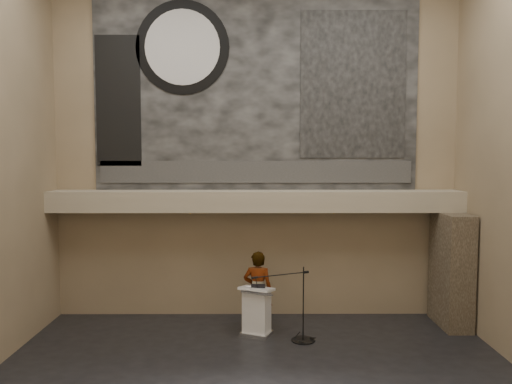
{
  "coord_description": "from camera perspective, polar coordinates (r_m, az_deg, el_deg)",
  "views": [
    {
      "loc": [
        -0.04,
        -8.51,
        4.08
      ],
      "look_at": [
        0.0,
        3.2,
        3.2
      ],
      "focal_mm": 35.0,
      "sensor_mm": 36.0,
      "label": 1
    }
  ],
  "objects": [
    {
      "name": "banner_clock_rim",
      "position": [
        12.83,
        -8.4,
        16.03
      ],
      "size": [
        2.3,
        0.02,
        2.3
      ],
      "primitive_type": "cylinder",
      "rotation": [
        1.57,
        0.0,
        0.0
      ],
      "color": "black",
      "rests_on": "banner"
    },
    {
      "name": "sprinkler_left",
      "position": [
        12.24,
        -7.52,
        -2.35
      ],
      "size": [
        0.04,
        0.04,
        0.06
      ],
      "primitive_type": "cylinder",
      "color": "#B2893D",
      "rests_on": "soffit"
    },
    {
      "name": "banner_brick_print",
      "position": [
        12.95,
        -15.47,
        9.99
      ],
      "size": [
        1.1,
        0.02,
        3.2
      ],
      "primitive_type": "cube",
      "color": "black",
      "rests_on": "banner"
    },
    {
      "name": "mic_stand",
      "position": [
        11.37,
        5.21,
        -15.42
      ],
      "size": [
        1.39,
        0.75,
        1.65
      ],
      "rotation": [
        0.0,
        0.0,
        0.4
      ],
      "color": "black",
      "rests_on": "floor"
    },
    {
      "name": "lectern",
      "position": [
        11.57,
        0.08,
        -13.45
      ],
      "size": [
        0.86,
        0.75,
        1.13
      ],
      "rotation": [
        0.0,
        0.0,
        -0.41
      ],
      "color": "silver",
      "rests_on": "floor"
    },
    {
      "name": "banner_clock_face",
      "position": [
        12.81,
        -8.42,
        16.05
      ],
      "size": [
        1.84,
        0.02,
        1.84
      ],
      "primitive_type": "cylinder",
      "rotation": [
        1.57,
        0.0,
        0.0
      ],
      "color": "silver",
      "rests_on": "banner"
    },
    {
      "name": "stone_pier",
      "position": [
        12.86,
        21.43,
        -8.26
      ],
      "size": [
        0.6,
        1.4,
        2.7
      ],
      "primitive_type": "cube",
      "color": "#3D3225",
      "rests_on": "floor"
    },
    {
      "name": "speaker_person",
      "position": [
        11.78,
        0.21,
        -11.22
      ],
      "size": [
        0.75,
        0.56,
        1.86
      ],
      "primitive_type": "imported",
      "rotation": [
        0.0,
        0.0,
        2.96
      ],
      "color": "beige",
      "rests_on": "floor"
    },
    {
      "name": "papers",
      "position": [
        11.37,
        -0.76,
        -10.89
      ],
      "size": [
        0.32,
        0.37,
        0.0
      ],
      "primitive_type": "cube",
      "rotation": [
        0.0,
        0.0,
        0.36
      ],
      "color": "white",
      "rests_on": "lectern"
    },
    {
      "name": "wall_front",
      "position": [
        4.51,
        0.35,
        6.44
      ],
      "size": [
        10.0,
        0.02,
        8.5
      ],
      "primitive_type": "cube",
      "color": "#7D6A4F",
      "rests_on": "floor"
    },
    {
      "name": "wall_back",
      "position": [
        12.51,
        -0.01,
        5.08
      ],
      "size": [
        10.0,
        0.02,
        8.5
      ],
      "primitive_type": "cube",
      "color": "#7D6A4F",
      "rests_on": "floor"
    },
    {
      "name": "banner_building_print",
      "position": [
        12.79,
        11.04,
        11.95
      ],
      "size": [
        2.6,
        0.02,
        3.6
      ],
      "primitive_type": "cube",
      "color": "black",
      "rests_on": "banner"
    },
    {
      "name": "banner_text_strip",
      "position": [
        12.45,
        -0.01,
        2.32
      ],
      "size": [
        7.76,
        0.02,
        0.55
      ],
      "primitive_type": "cube",
      "color": "#2F2F2F",
      "rests_on": "banner"
    },
    {
      "name": "binder",
      "position": [
        11.45,
        0.24,
        -10.7
      ],
      "size": [
        0.32,
        0.26,
        0.04
      ],
      "primitive_type": "cube",
      "rotation": [
        0.0,
        0.0,
        -0.02
      ],
      "color": "black",
      "rests_on": "lectern"
    },
    {
      "name": "sprinkler_right",
      "position": [
        12.3,
        8.89,
        -2.34
      ],
      "size": [
        0.04,
        0.04,
        0.06
      ],
      "primitive_type": "cylinder",
      "color": "#B2893D",
      "rests_on": "soffit"
    },
    {
      "name": "banner",
      "position": [
        12.58,
        -0.01,
        11.69
      ],
      "size": [
        8.0,
        0.05,
        5.0
      ],
      "primitive_type": "cube",
      "color": "black",
      "rests_on": "wall_back"
    },
    {
      "name": "soffit",
      "position": [
        12.16,
        -0.01,
        -1.03
      ],
      "size": [
        10.0,
        0.8,
        0.5
      ],
      "primitive_type": "cube",
      "color": "#9E927A",
      "rests_on": "wall_back"
    }
  ]
}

